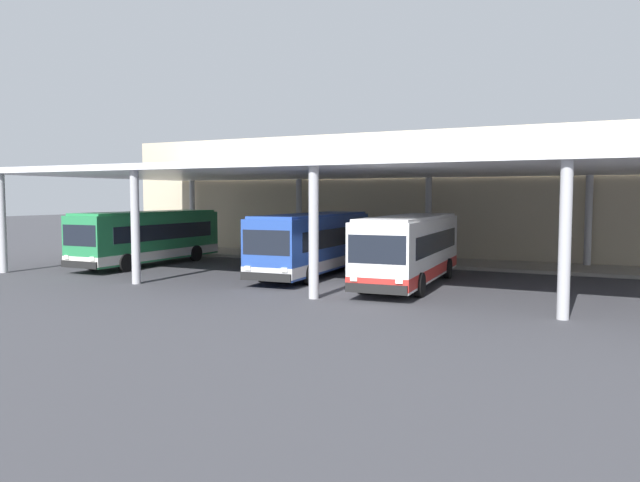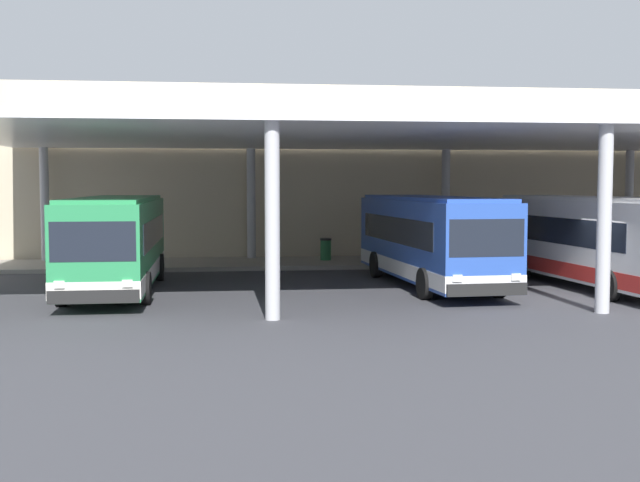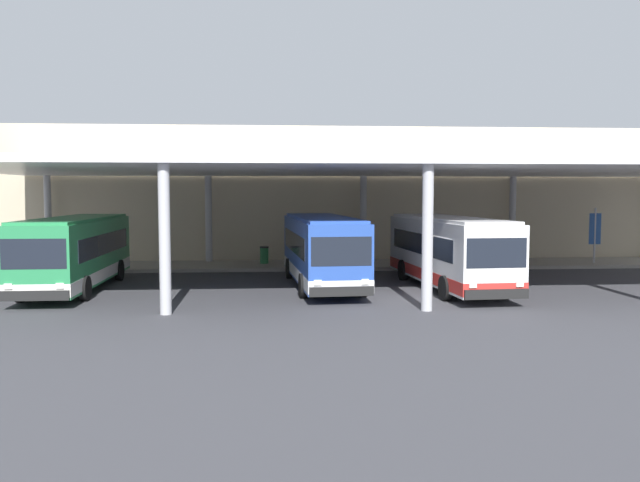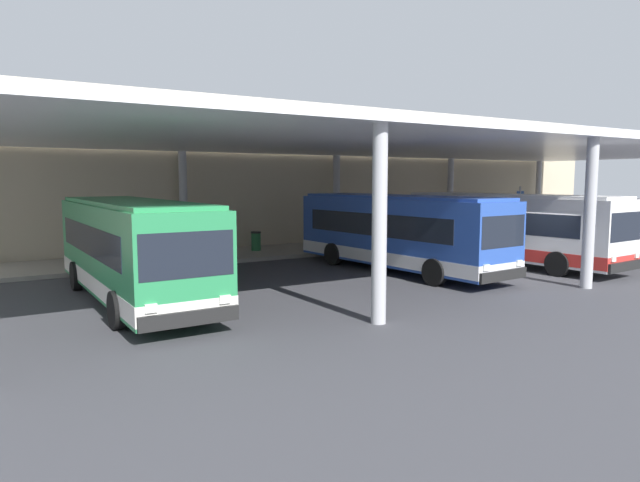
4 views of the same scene
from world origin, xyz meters
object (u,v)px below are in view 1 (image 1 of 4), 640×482
at_px(bus_nearest_bay, 149,237).
at_px(trash_bin, 333,248).
at_px(bus_second_bay, 313,243).
at_px(bench_waiting, 387,251).
at_px(bus_middle_bay, 410,249).

xyz_separation_m(bus_nearest_bay, trash_bin, (8.16, 8.24, -0.98)).
bearing_deg(trash_bin, bus_second_bay, -71.71).
height_order(bus_nearest_bay, trash_bin, bus_nearest_bay).
bearing_deg(bus_nearest_bay, bus_second_bay, 0.75).
height_order(bus_nearest_bay, bus_second_bay, same).
bearing_deg(bench_waiting, bus_second_bay, -98.15).
distance_m(bus_middle_bay, bench_waiting, 10.04).
bearing_deg(bench_waiting, bus_middle_bay, -63.95).
distance_m(bus_second_bay, trash_bin, 8.59).
height_order(bus_middle_bay, bench_waiting, bus_middle_bay).
distance_m(bus_nearest_bay, trash_bin, 11.64).
bearing_deg(bus_middle_bay, bench_waiting, 116.05).
relative_size(bus_middle_bay, trash_bin, 10.90).
height_order(bus_nearest_bay, bench_waiting, bus_nearest_bay).
height_order(bus_nearest_bay, bus_middle_bay, same).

